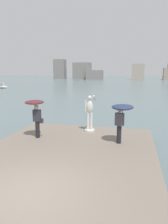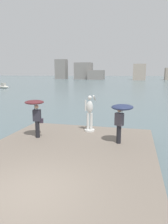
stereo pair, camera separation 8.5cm
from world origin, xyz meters
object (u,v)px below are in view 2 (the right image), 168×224
statue_white_figure (90,114)px  onlooker_right (121,112)px  boat_mid (3,86)px  onlooker_left (35,109)px

statue_white_figure → onlooker_right: bearing=-42.7°
onlooker_right → boat_mid: (-31.05, 35.03, -1.49)m
onlooker_right → boat_mid: size_ratio=0.40×
onlooker_left → boat_mid: bearing=127.2°
onlooker_left → onlooker_right: (4.35, 0.08, -0.00)m
statue_white_figure → onlooker_left: bearing=-143.1°
onlooker_left → boat_mid: 44.14m
onlooker_right → onlooker_left: bearing=-178.9°
boat_mid → onlooker_right: bearing=-48.4°
onlooker_right → boat_mid: onlooker_right is taller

